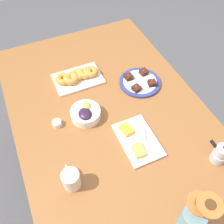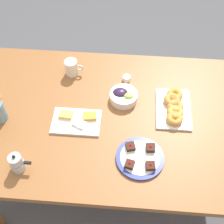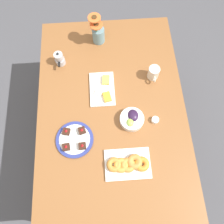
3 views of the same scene
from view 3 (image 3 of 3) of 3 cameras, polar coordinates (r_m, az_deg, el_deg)
name	(u,v)px [view 3 (image 3 of 3)]	position (r m, az deg, el deg)	size (l,w,h in m)	color
ground_plane	(112,140)	(2.17, 0.00, -7.30)	(6.00, 6.00, 0.00)	#4C4C51
dining_table	(112,118)	(1.54, 0.00, -1.65)	(1.60, 1.00, 0.74)	brown
coffee_mug	(153,73)	(1.57, 10.78, 10.01)	(0.11, 0.08, 0.10)	silver
grape_bowl	(132,119)	(1.42, 5.22, -1.86)	(0.16, 0.16, 0.07)	white
cheese_platter	(103,89)	(1.52, -2.44, 6.02)	(0.26, 0.17, 0.03)	white
croissant_platter	(128,164)	(1.36, 4.21, -13.39)	(0.19, 0.28, 0.05)	white
jam_cup_honey	(155,120)	(1.46, 11.21, -2.05)	(0.05, 0.05, 0.03)	white
dessert_plate	(75,139)	(1.42, -9.74, -7.06)	(0.24, 0.24, 0.05)	navy
flower_vase	(98,33)	(1.70, -3.66, 19.82)	(0.11, 0.11, 0.23)	#6B939E
moka_pot	(60,59)	(1.64, -13.53, 13.31)	(0.11, 0.07, 0.12)	#B7B7BC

